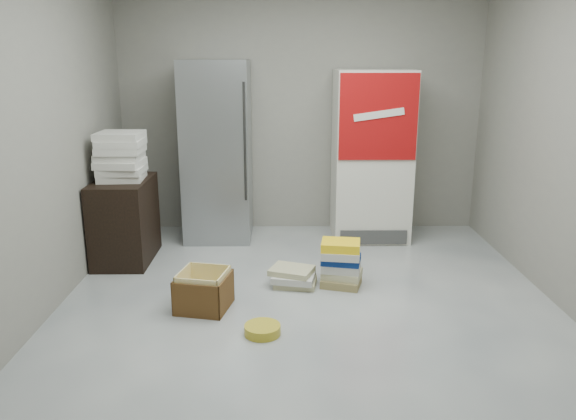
# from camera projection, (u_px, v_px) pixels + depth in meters

# --- Properties ---
(ground) EXTENTS (5.00, 5.00, 0.00)m
(ground) POSITION_uv_depth(u_px,v_px,m) (310.00, 324.00, 4.19)
(ground) COLOR #BCBCB7
(ground) RESTS_ON ground
(room_shell) EXTENTS (4.04, 5.04, 2.82)m
(room_shell) POSITION_uv_depth(u_px,v_px,m) (313.00, 77.00, 3.72)
(room_shell) COLOR gray
(room_shell) RESTS_ON ground
(steel_fridge) EXTENTS (0.70, 0.72, 1.90)m
(steel_fridge) POSITION_uv_depth(u_px,v_px,m) (217.00, 152.00, 5.99)
(steel_fridge) COLOR #A7AAAF
(steel_fridge) RESTS_ON ground
(coke_cooler) EXTENTS (0.80, 0.73, 1.80)m
(coke_cooler) POSITION_uv_depth(u_px,v_px,m) (371.00, 156.00, 6.01)
(coke_cooler) COLOR silver
(coke_cooler) RESTS_ON ground
(wood_shelf) EXTENTS (0.50, 0.80, 0.80)m
(wood_shelf) POSITION_uv_depth(u_px,v_px,m) (125.00, 220.00, 5.42)
(wood_shelf) COLOR black
(wood_shelf) RESTS_ON ground
(supply_box_stack) EXTENTS (0.44, 0.45, 0.45)m
(supply_box_stack) POSITION_uv_depth(u_px,v_px,m) (121.00, 156.00, 5.25)
(supply_box_stack) COLOR white
(supply_box_stack) RESTS_ON wood_shelf
(phonebook_stack_main) EXTENTS (0.39, 0.36, 0.40)m
(phonebook_stack_main) POSITION_uv_depth(u_px,v_px,m) (341.00, 263.00, 4.85)
(phonebook_stack_main) COLOR olive
(phonebook_stack_main) RESTS_ON ground
(phonebook_stack_side) EXTENTS (0.44, 0.39, 0.16)m
(phonebook_stack_side) POSITION_uv_depth(u_px,v_px,m) (294.00, 277.00, 4.87)
(phonebook_stack_side) COLOR #B9B488
(phonebook_stack_side) RESTS_ON ground
(cardboard_box) EXTENTS (0.46, 0.46, 0.31)m
(cardboard_box) POSITION_uv_depth(u_px,v_px,m) (204.00, 293.00, 4.42)
(cardboard_box) COLOR gold
(cardboard_box) RESTS_ON ground
(bucket_lid) EXTENTS (0.31, 0.31, 0.07)m
(bucket_lid) POSITION_uv_depth(u_px,v_px,m) (262.00, 330.00, 4.03)
(bucket_lid) COLOR gold
(bucket_lid) RESTS_ON ground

